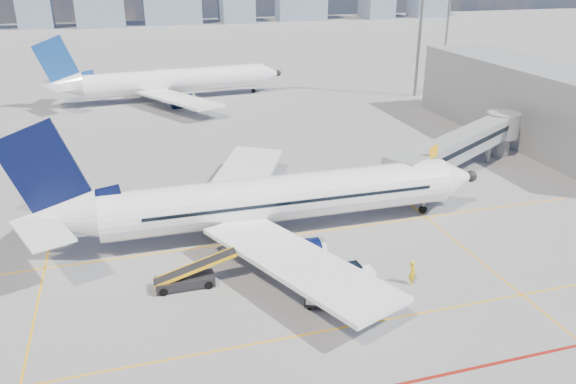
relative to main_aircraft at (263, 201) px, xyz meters
name	(u,v)px	position (x,y,z in m)	size (l,w,h in m)	color
ground	(315,282)	(1.73, -9.00, -3.22)	(420.00, 420.00, 0.00)	gray
apron_markings	(325,311)	(1.15, -12.92, -3.21)	(90.00, 35.12, 0.01)	#F1A80C
jet_bridge	(465,144)	(25.24, 7.91, 0.52)	(23.55, 15.78, 6.30)	#909498
terminal_block	(536,104)	(41.68, 17.00, 1.78)	(10.00, 42.00, 10.00)	#909498
floodlight_mast_ne	(421,17)	(39.73, 45.99, 10.37)	(3.20, 0.61, 25.45)	slate
floodlight_mast_far	(450,1)	(66.73, 80.99, 10.37)	(3.20, 0.61, 25.45)	slate
main_aircraft	(263,201)	(0.00, 0.00, 0.00)	(41.99, 36.60, 12.24)	white
second_aircraft	(166,82)	(-3.42, 55.11, 0.00)	(41.68, 36.27, 12.17)	white
baggage_tug	(357,274)	(4.71, -10.07, -2.43)	(2.44, 1.54, 1.65)	white
cargo_dolly	(332,292)	(1.83, -12.39, -2.07)	(4.16, 3.14, 2.09)	black
belt_loader	(187,279)	(-7.68, -6.94, -2.56)	(6.26, 1.71, 2.56)	black
ramp_worker	(412,272)	(8.67, -11.30, -2.23)	(0.72, 0.47, 1.97)	yellow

